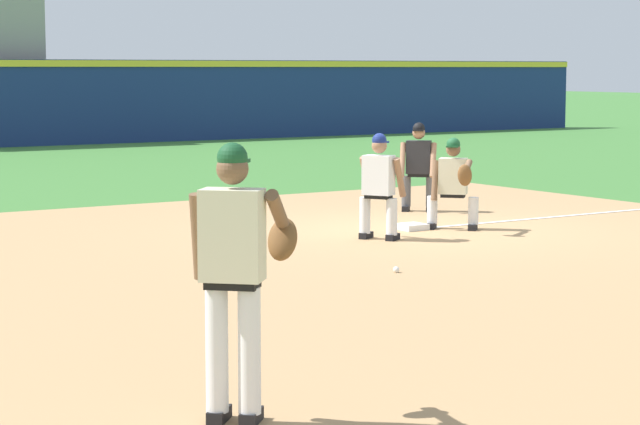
# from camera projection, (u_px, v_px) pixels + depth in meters

# --- Properties ---
(ground_plane) EXTENTS (160.00, 160.00, 0.00)m
(ground_plane) POSITION_uv_depth(u_px,v_px,m) (411.00, 230.00, 18.09)
(ground_plane) COLOR #3D7533
(infield_dirt_patch) EXTENTS (18.00, 18.00, 0.01)m
(infield_dirt_patch) POSITION_uv_depth(u_px,v_px,m) (356.00, 290.00, 13.15)
(infield_dirt_patch) COLOR tan
(infield_dirt_patch) RESTS_ON ground
(first_base_bag) EXTENTS (0.38, 0.38, 0.09)m
(first_base_bag) POSITION_uv_depth(u_px,v_px,m) (411.00, 227.00, 18.08)
(first_base_bag) COLOR white
(first_base_bag) RESTS_ON ground
(baseball) EXTENTS (0.07, 0.07, 0.07)m
(baseball) POSITION_uv_depth(u_px,v_px,m) (396.00, 270.00, 14.29)
(baseball) COLOR white
(baseball) RESTS_ON ground
(pitcher) EXTENTS (0.85, 0.55, 1.86)m
(pitcher) POSITION_uv_depth(u_px,v_px,m) (236.00, 265.00, 8.13)
(pitcher) COLOR black
(pitcher) RESTS_ON ground
(first_baseman) EXTENTS (0.75, 1.08, 1.34)m
(first_baseman) POSITION_uv_depth(u_px,v_px,m) (454.00, 180.00, 17.99)
(first_baseman) COLOR black
(first_baseman) RESTS_ON ground
(baserunner) EXTENTS (0.62, 0.68, 1.46)m
(baserunner) POSITION_uv_depth(u_px,v_px,m) (379.00, 182.00, 16.96)
(baserunner) COLOR black
(baserunner) RESTS_ON ground
(umpire) EXTENTS (0.68, 0.67, 1.46)m
(umpire) POSITION_uv_depth(u_px,v_px,m) (419.00, 163.00, 20.33)
(umpire) COLOR black
(umpire) RESTS_ON ground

